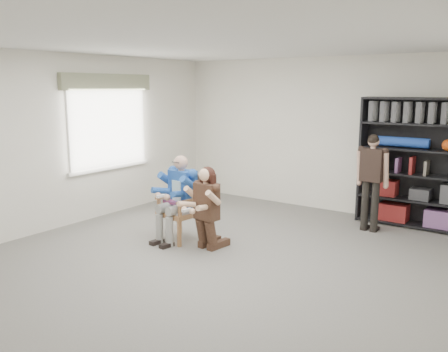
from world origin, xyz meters
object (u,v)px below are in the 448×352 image
Objects in this scene: armchair at (179,208)px; standing_man at (371,183)px; seated_man at (179,198)px; bookshelf at (416,163)px; kneeling_woman at (205,209)px.

standing_man is (2.17, 2.09, 0.28)m from armchair.
seated_man is 0.83× the size of standing_man.
bookshelf is 1.35× the size of standing_man.
seated_man is 3.85m from bookshelf.
kneeling_woman is 0.56× the size of bookshelf.
seated_man is 0.59m from kneeling_woman.
seated_man is at bearing -133.61° from standing_man.
armchair is 3.02m from standing_man.
armchair is 0.77× the size of seated_man.
bookshelf reaches higher than armchair.
bookshelf is (2.67, 2.74, 0.55)m from armchair.
kneeling_woman is 2.73m from standing_man.
bookshelf is at bearing 54.81° from standing_man.
bookshelf is at bearing 52.25° from seated_man.
armchair is 0.47× the size of bookshelf.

